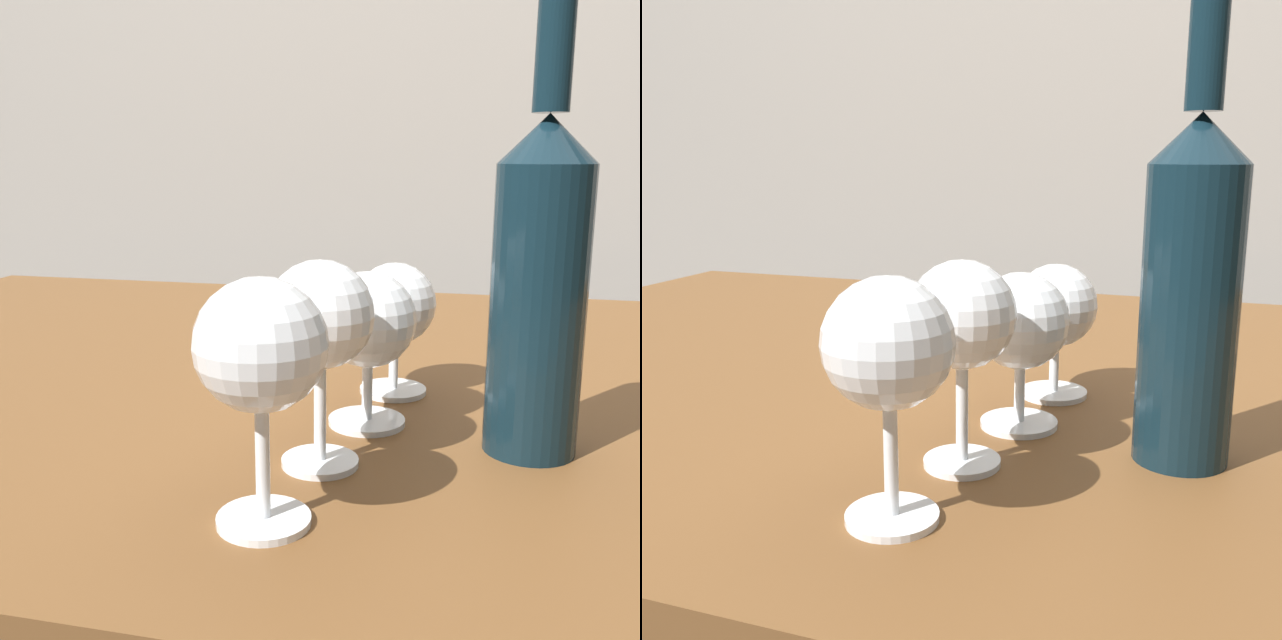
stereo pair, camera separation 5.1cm
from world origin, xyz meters
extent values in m
cube|color=brown|center=(0.00, 0.00, 0.72)|extent=(1.58, 0.92, 0.03)
cylinder|color=brown|center=(-0.73, 0.40, 0.35)|extent=(0.06, 0.06, 0.70)
cylinder|color=white|center=(-0.04, -0.34, 0.73)|extent=(0.06, 0.06, 0.00)
cylinder|color=white|center=(-0.04, -0.34, 0.78)|extent=(0.01, 0.01, 0.08)
sphere|color=white|center=(-0.04, -0.34, 0.85)|extent=(0.08, 0.08, 0.08)
ellipsoid|color=#470A16|center=(-0.04, -0.34, 0.85)|extent=(0.07, 0.07, 0.04)
cylinder|color=white|center=(-0.03, -0.25, 0.73)|extent=(0.06, 0.06, 0.00)
cylinder|color=white|center=(-0.03, -0.25, 0.78)|extent=(0.01, 0.01, 0.08)
sphere|color=white|center=(-0.03, -0.25, 0.84)|extent=(0.08, 0.08, 0.08)
ellipsoid|color=beige|center=(-0.03, -0.25, 0.84)|extent=(0.07, 0.07, 0.03)
cylinder|color=white|center=(-0.01, -0.16, 0.73)|extent=(0.07, 0.07, 0.00)
cylinder|color=white|center=(-0.01, -0.16, 0.77)|extent=(0.01, 0.01, 0.06)
sphere|color=white|center=(-0.01, -0.16, 0.82)|extent=(0.08, 0.08, 0.08)
ellipsoid|color=gold|center=(-0.01, -0.16, 0.82)|extent=(0.07, 0.07, 0.04)
cylinder|color=white|center=(0.01, -0.07, 0.73)|extent=(0.06, 0.06, 0.00)
cylinder|color=white|center=(0.01, -0.07, 0.76)|extent=(0.01, 0.01, 0.06)
sphere|color=white|center=(0.01, -0.07, 0.82)|extent=(0.08, 0.08, 0.08)
ellipsoid|color=maroon|center=(0.01, -0.07, 0.82)|extent=(0.07, 0.07, 0.03)
cylinder|color=#0F232D|center=(0.13, -0.19, 0.84)|extent=(0.07, 0.07, 0.22)
cone|color=#0F232D|center=(0.13, -0.19, 0.97)|extent=(0.07, 0.07, 0.03)
cylinder|color=#0F232D|center=(0.13, -0.19, 1.02)|extent=(0.03, 0.03, 0.08)
camera|label=1|loc=(0.09, -0.74, 0.95)|focal=40.67mm
camera|label=2|loc=(0.13, -0.72, 0.95)|focal=40.67mm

